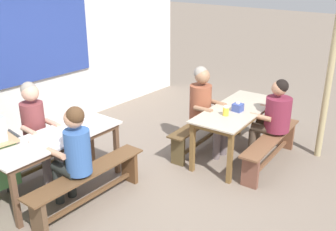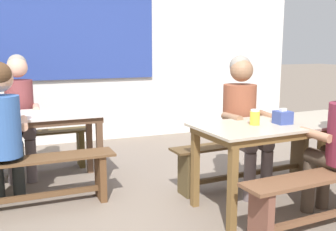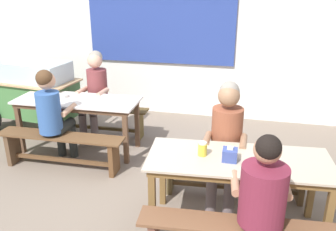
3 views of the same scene
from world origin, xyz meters
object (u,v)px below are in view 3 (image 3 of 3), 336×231
person_center_facing (95,90)px  condiment_jar (202,149)px  dining_table_near (238,166)px  food_cart (31,90)px  person_left_back_turned (52,111)px  bench_near_back (234,173)px  dining_table_far (78,105)px  person_right_near_table (226,136)px  person_near_front (262,194)px  soup_bowl (62,96)px  bench_far_back (95,116)px  bench_far_front (61,147)px  tissue_box (230,155)px

person_center_facing → condiment_jar: (1.84, -1.72, 0.07)m
dining_table_near → food_cart: (-3.32, 1.79, -0.03)m
person_left_back_turned → condiment_jar: (1.99, -0.77, 0.08)m
person_left_back_turned → bench_near_back: bearing=-5.3°
bench_near_back → condiment_jar: condiment_jar is taller
dining_table_far → person_left_back_turned: size_ratio=1.32×
dining_table_far → food_cart: size_ratio=0.93×
dining_table_far → person_right_near_table: (2.08, -0.77, 0.08)m
person_near_front → condiment_jar: size_ratio=9.35×
soup_bowl → condiment_jar: bearing=-30.9°
bench_far_back → person_center_facing: bearing=-47.0°
bench_far_back → dining_table_near: bearing=-38.4°
dining_table_near → person_right_near_table: person_right_near_table is taller
food_cart → person_center_facing: size_ratio=1.38×
person_center_facing → dining_table_near: bearing=-38.1°
food_cart → soup_bowl: bearing=-31.8°
bench_far_front → tissue_box: size_ratio=12.28×
bench_far_front → person_center_facing: person_center_facing is taller
dining_table_near → tissue_box: tissue_box is taller
dining_table_near → person_near_front: (0.20, -0.48, 0.04)m
food_cart → bench_far_front: bearing=-45.1°
tissue_box → bench_far_front: bearing=160.8°
person_near_front → tissue_box: (-0.28, 0.42, 0.09)m
food_cart → tissue_box: food_cart is taller
dining_table_near → bench_far_back: (-2.25, 1.78, -0.38)m
bench_far_back → soup_bowl: bearing=-114.4°
bench_near_back → person_center_facing: person_center_facing is taller
dining_table_far → person_near_front: person_near_front is taller
dining_table_near → person_near_front: 0.52m
bench_far_back → person_right_near_table: (2.09, -1.32, 0.46)m
bench_near_back → dining_table_far: bearing=162.5°
person_left_back_turned → person_near_front: bearing=-26.0°
bench_far_front → dining_table_near: bearing=-17.3°
person_center_facing → person_near_front: bearing=-42.6°
bench_near_back → tissue_box: (-0.04, -0.60, 0.52)m
person_right_near_table → soup_bowl: (-2.32, 0.81, 0.02)m
dining_table_far → soup_bowl: size_ratio=9.97×
bench_far_front → tissue_box: (2.14, -0.74, 0.51)m
dining_table_far → bench_near_back: dining_table_far is taller
tissue_box → soup_bowl: tissue_box is taller
dining_table_far → bench_far_front: (0.01, -0.55, -0.38)m
bench_far_front → person_near_front: person_near_front is taller
bench_far_back → food_cart: 1.13m
person_left_back_turned → person_right_near_table: size_ratio=0.98×
tissue_box → food_cart: bearing=150.3°
person_left_back_turned → person_right_near_table: bearing=-7.6°
bench_far_front → person_near_front: bearing=-25.7°
food_cart → person_right_near_table: 3.43m
person_left_back_turned → tissue_box: person_left_back_turned is taller
person_near_front → soup_bowl: person_near_front is taller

